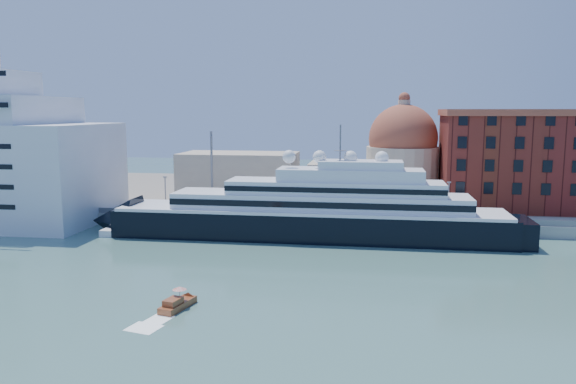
# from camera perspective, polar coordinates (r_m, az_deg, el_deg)

# --- Properties ---
(ground) EXTENTS (400.00, 400.00, 0.00)m
(ground) POSITION_cam_1_polar(r_m,az_deg,el_deg) (89.57, -1.21, -7.89)
(ground) COLOR #3B6763
(ground) RESTS_ON ground
(quay) EXTENTS (180.00, 10.00, 2.50)m
(quay) POSITION_cam_1_polar(r_m,az_deg,el_deg) (121.98, 1.55, -2.92)
(quay) COLOR gray
(quay) RESTS_ON ground
(land) EXTENTS (260.00, 72.00, 2.00)m
(land) POSITION_cam_1_polar(r_m,az_deg,el_deg) (162.19, 3.37, -0.22)
(land) COLOR slate
(land) RESTS_ON ground
(quay_fence) EXTENTS (180.00, 0.10, 1.20)m
(quay_fence) POSITION_cam_1_polar(r_m,az_deg,el_deg) (117.24, 1.28, -2.46)
(quay_fence) COLOR slate
(quay_fence) RESTS_ON quay
(superyacht) EXTENTS (87.17, 12.08, 26.05)m
(superyacht) POSITION_cam_1_polar(r_m,az_deg,el_deg) (110.63, 0.92, -2.37)
(superyacht) COLOR black
(superyacht) RESTS_ON ground
(service_barge) EXTENTS (11.26, 3.95, 2.52)m
(service_barge) POSITION_cam_1_polar(r_m,az_deg,el_deg) (116.98, -15.69, -3.98)
(service_barge) COLOR white
(service_barge) RESTS_ON ground
(water_taxi) EXTENTS (3.38, 6.38, 2.88)m
(water_taxi) POSITION_cam_1_polar(r_m,az_deg,el_deg) (73.85, -11.21, -11.06)
(water_taxi) COLOR maroon
(water_taxi) RESTS_ON ground
(warehouse) EXTENTS (43.00, 19.00, 23.25)m
(warehouse) POSITION_cam_1_polar(r_m,az_deg,el_deg) (142.09, 23.88, 3.07)
(warehouse) COLOR maroon
(warehouse) RESTS_ON land
(church) EXTENTS (66.00, 18.00, 25.50)m
(church) POSITION_cam_1_polar(r_m,az_deg,el_deg) (143.38, 5.29, 2.63)
(church) COLOR beige
(church) RESTS_ON land
(lamp_posts) EXTENTS (120.80, 2.40, 18.00)m
(lamp_posts) POSITION_cam_1_polar(r_m,az_deg,el_deg) (121.14, -4.49, 1.09)
(lamp_posts) COLOR slate
(lamp_posts) RESTS_ON quay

